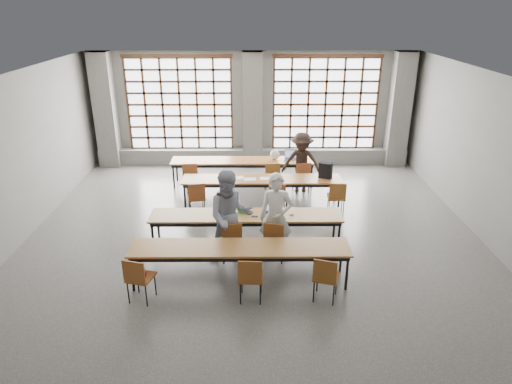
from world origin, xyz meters
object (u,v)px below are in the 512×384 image
green_box (244,211)px  laptop_back (291,157)px  chair_back_left (191,174)px  chair_near_mid (251,275)px  mouse (292,214)px  student_male (276,217)px  desk_row_c (246,217)px  chair_front_right (275,237)px  desk_row_a (243,162)px  student_female (230,216)px  desk_row_d (240,250)px  chair_near_left (138,275)px  chair_mid_left (197,195)px  chair_near_right (326,275)px  chair_mid_right (337,195)px  backpack (326,170)px  chair_front_left (231,237)px  desk_row_b (262,181)px  chair_back_mid (272,174)px  laptop_front (272,210)px  phone (255,216)px  chair_back_right (302,174)px  student_back (301,162)px  chair_mid_centre (278,195)px  plastic_bag (275,154)px  red_pouch (140,275)px

green_box → laptop_back: bearing=70.5°
chair_back_left → chair_near_mid: bearing=-71.6°
mouse → student_male: bearing=-126.1°
desk_row_c → chair_front_right: size_ratio=4.55×
desk_row_a → chair_near_mid: chair_near_mid is taller
student_female → desk_row_d: bearing=-83.2°
chair_near_left → student_female: student_female is taller
student_male → chair_near_left: bearing=-140.2°
chair_mid_left → chair_near_right: size_ratio=1.00×
chair_near_right → student_male: bearing=117.8°
chair_mid_right → chair_near_right: (-0.79, -3.45, 0.00)m
backpack → chair_near_right: bearing=-75.8°
desk_row_a → laptop_back: (1.36, 0.11, 0.13)m
chair_front_left → chair_near_mid: (0.39, -1.36, 0.00)m
chair_mid_right → desk_row_b: bearing=160.7°
desk_row_b → student_male: (0.23, -2.60, 0.24)m
desk_row_a → laptop_back: bearing=4.6°
student_male → chair_back_mid: bearing=97.1°
chair_near_left → green_box: (1.77, 2.06, 0.24)m
laptop_front → phone: bearing=-150.7°
chair_back_left → mouse: 3.86m
laptop_front → chair_mid_left: bearing=142.3°
desk_row_b → backpack: bearing=1.8°
desk_row_b → laptop_back: 1.78m
desk_row_d → chair_mid_right: 3.62m
student_male → green_box: (-0.65, 0.58, -0.13)m
desk_row_c → backpack: size_ratio=10.00×
chair_back_right → student_male: bearing=-104.4°
chair_mid_right → student_back: 1.76m
student_female → student_back: size_ratio=1.14×
student_male → student_female: (-0.90, 0.00, 0.03)m
desk_row_c → chair_front_left: chair_front_left is taller
chair_back_right → chair_mid_centre: same height
chair_mid_centre → phone: size_ratio=6.77×
desk_row_d → plastic_bag: 5.04m
student_male → red_pouch: size_ratio=9.06×
chair_near_right → student_female: (-1.68, 1.48, 0.40)m
chair_front_left → mouse: (1.24, 0.61, 0.21)m
student_back → laptop_back: size_ratio=4.23×
backpack → chair_front_left: bearing=-106.8°
desk_row_d → chair_back_left: size_ratio=4.55×
chair_back_left → chair_back_mid: (2.20, 0.00, 0.00)m
green_box → backpack: bearing=45.7°
student_back → laptop_back: 0.66m
plastic_bag → red_pouch: bearing=-114.9°
student_back → laptop_front: bearing=-98.7°
chair_back_left → chair_back_mid: bearing=0.0°
chair_back_mid → green_box: (-0.72, -2.85, 0.24)m
desk_row_b → mouse: size_ratio=40.82×
desk_row_a → backpack: backpack is taller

